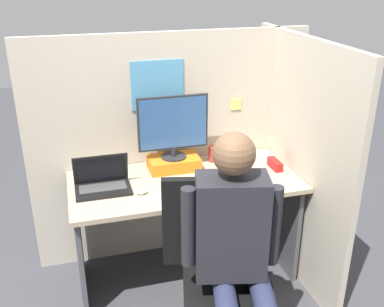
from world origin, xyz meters
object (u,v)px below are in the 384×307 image
Objects in this scene: paper_box at (174,163)px; person at (237,246)px; laptop at (102,183)px; office_chair at (218,271)px; stapler at (275,164)px; monitor at (173,126)px; carrot_toy at (178,189)px; coffee_mug at (214,154)px.

paper_box is 0.25× the size of person.
office_chair is at bearing -52.04° from laptop.
paper_box is at bearing 164.53° from stapler.
person is (0.04, -0.15, 0.26)m from office_chair.
paper_box is 2.29× the size of stapler.
monitor reaches higher than paper_box.
coffee_mug is at bearing 46.92° from carrot_toy.
laptop is 0.99m from person.
carrot_toy is at bearing 99.42° from office_chair.
paper_box is at bearing -90.00° from monitor.
carrot_toy is 1.37× the size of coffee_mug.
coffee_mug is (0.35, 0.37, 0.03)m from carrot_toy.
person is (0.56, -0.82, -0.01)m from laptop.
monitor is at bearing 20.34° from laptop.
office_chair reaches higher than coffee_mug.
person is at bearing -76.33° from office_chair.
coffee_mug reaches higher than stapler.
person is at bearing -125.53° from stapler.
monitor is (-0.00, 0.00, 0.26)m from paper_box.
person reaches higher than paper_box.
stapler is at bearing 11.83° from carrot_toy.
person is at bearing -55.80° from laptop.
stapler is at bearing -15.70° from monitor.
coffee_mug is at bearing 77.69° from person.
coffee_mug is (-0.35, 0.23, 0.02)m from stapler.
monitor is 0.35× the size of person.
paper_box is at bearing 20.05° from laptop.
stapler is 0.11× the size of person.
carrot_toy is 0.11× the size of person.
monitor is 1.00m from office_chair.
stapler reaches higher than carrot_toy.
laptop is at bearing -164.05° from coffee_mug.
monitor is at bearing 90.00° from paper_box.
laptop is 3.05× the size of coffee_mug.
monitor is at bearing 164.30° from stapler.
carrot_toy is 0.51m from coffee_mug.
monitor reaches higher than stapler.
laptop reaches higher than coffee_mug.
stapler is at bearing -0.14° from laptop.
paper_box is at bearing -171.11° from coffee_mug.
monitor is 0.39m from coffee_mug.
stapler is (0.65, -0.18, -0.01)m from paper_box.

